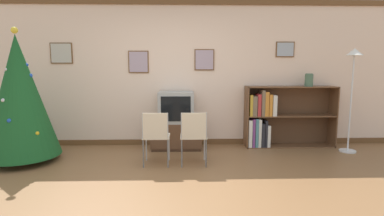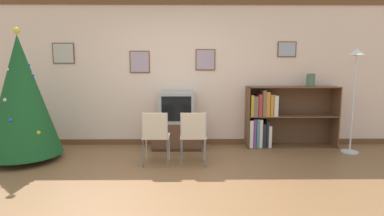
# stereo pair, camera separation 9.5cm
# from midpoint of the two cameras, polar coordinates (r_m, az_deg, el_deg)

# --- Properties ---
(ground_plane) EXTENTS (24.00, 24.00, 0.00)m
(ground_plane) POSITION_cam_midpoint_polar(r_m,az_deg,el_deg) (3.78, -5.82, -15.26)
(ground_plane) COLOR brown
(wall_back) EXTENTS (9.18, 0.11, 2.70)m
(wall_back) POSITION_cam_midpoint_polar(r_m,az_deg,el_deg) (5.68, -4.45, 6.52)
(wall_back) COLOR beige
(wall_back) RESTS_ON ground_plane
(christmas_tree) EXTENTS (1.11, 1.11, 2.07)m
(christmas_tree) POSITION_cam_midpoint_polar(r_m,az_deg,el_deg) (5.33, -30.45, 1.93)
(christmas_tree) COLOR maroon
(christmas_tree) RESTS_ON ground_plane
(tv_console) EXTENTS (0.90, 0.51, 0.49)m
(tv_console) POSITION_cam_midpoint_polar(r_m,az_deg,el_deg) (5.49, -3.49, -5.17)
(tv_console) COLOR #412A1A
(tv_console) RESTS_ON ground_plane
(television) EXTENTS (0.62, 0.50, 0.55)m
(television) POSITION_cam_midpoint_polar(r_m,az_deg,el_deg) (5.40, -3.54, 0.19)
(television) COLOR #9E9E99
(television) RESTS_ON tv_console
(folding_chair_left) EXTENTS (0.40, 0.40, 0.82)m
(folding_chair_left) POSITION_cam_midpoint_polar(r_m,az_deg,el_deg) (4.51, -7.49, -5.13)
(folding_chair_left) COLOR beige
(folding_chair_left) RESTS_ON ground_plane
(folding_chair_right) EXTENTS (0.40, 0.40, 0.82)m
(folding_chair_right) POSITION_cam_midpoint_polar(r_m,az_deg,el_deg) (4.49, -0.28, -5.12)
(folding_chair_right) COLOR beige
(folding_chair_right) RESTS_ON ground_plane
(bookshelf) EXTENTS (1.65, 0.36, 1.13)m
(bookshelf) POSITION_cam_midpoint_polar(r_m,az_deg,el_deg) (5.75, 14.70, -1.77)
(bookshelf) COLOR brown
(bookshelf) RESTS_ON ground_plane
(vase) EXTENTS (0.15, 0.15, 0.24)m
(vase) POSITION_cam_midpoint_polar(r_m,az_deg,el_deg) (5.85, 20.95, 5.04)
(vase) COLOR #47664C
(vase) RESTS_ON bookshelf
(standing_lamp) EXTENTS (0.28, 0.28, 1.79)m
(standing_lamp) POSITION_cam_midpoint_polar(r_m,az_deg,el_deg) (5.78, 27.93, 5.88)
(standing_lamp) COLOR silver
(standing_lamp) RESTS_ON ground_plane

